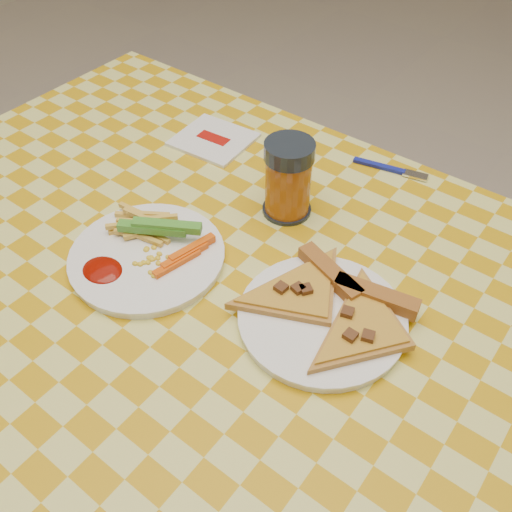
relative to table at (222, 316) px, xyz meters
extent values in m
plane|color=beige|center=(0.00, 0.00, -0.68)|extent=(8.00, 8.00, 0.00)
cylinder|color=white|center=(-0.54, 0.34, -0.33)|extent=(0.06, 0.06, 0.71)
cube|color=brown|center=(0.00, 0.00, 0.05)|extent=(1.20, 0.80, 0.04)
cylinder|color=white|center=(-0.11, -0.03, 0.08)|extent=(0.24, 0.24, 0.01)
cylinder|color=white|center=(0.15, 0.03, 0.08)|extent=(0.26, 0.26, 0.01)
cube|color=#19630F|center=(-0.12, 0.01, 0.11)|extent=(0.11, 0.08, 0.02)
cube|color=#EC550A|center=(-0.06, 0.00, 0.09)|extent=(0.06, 0.09, 0.02)
ellipsoid|color=#790B02|center=(-0.14, -0.09, 0.09)|extent=(0.06, 0.05, 0.01)
cube|color=#A66A25|center=(0.12, 0.09, 0.10)|extent=(0.12, 0.06, 0.02)
cube|color=#A66A25|center=(0.20, 0.09, 0.10)|extent=(0.12, 0.05, 0.02)
cylinder|color=black|center=(-0.02, 0.19, 0.08)|extent=(0.08, 0.08, 0.01)
cylinder|color=#964810|center=(-0.02, 0.19, 0.13)|extent=(0.07, 0.07, 0.10)
cylinder|color=black|center=(-0.02, 0.19, 0.19)|extent=(0.08, 0.08, 0.03)
cube|color=white|center=(-0.24, 0.27, 0.08)|extent=(0.14, 0.13, 0.01)
cube|color=#A71009|center=(-0.24, 0.27, 0.08)|extent=(0.06, 0.03, 0.00)
cube|color=navy|center=(0.05, 0.38, 0.08)|extent=(0.09, 0.03, 0.01)
cube|color=white|center=(0.11, 0.40, 0.08)|extent=(0.04, 0.03, 0.00)
camera|label=1|loc=(0.38, -0.41, 0.68)|focal=40.00mm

